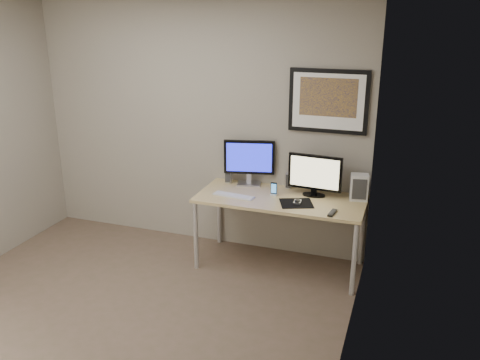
# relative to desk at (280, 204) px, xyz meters

# --- Properties ---
(floor) EXTENTS (3.60, 3.60, 0.00)m
(floor) POSITION_rel_desk_xyz_m (-1.00, -1.35, -0.66)
(floor) COLOR brown
(floor) RESTS_ON ground
(room) EXTENTS (3.60, 3.60, 3.60)m
(room) POSITION_rel_desk_xyz_m (-1.00, -0.90, 0.98)
(room) COLOR white
(room) RESTS_ON ground
(desk) EXTENTS (1.60, 0.70, 0.73)m
(desk) POSITION_rel_desk_xyz_m (0.00, 0.00, 0.00)
(desk) COLOR tan
(desk) RESTS_ON floor
(framed_art) EXTENTS (0.75, 0.04, 0.60)m
(framed_art) POSITION_rel_desk_xyz_m (0.35, 0.33, 0.96)
(framed_art) COLOR black
(framed_art) RESTS_ON room
(monitor_large) EXTENTS (0.51, 0.22, 0.47)m
(monitor_large) POSITION_rel_desk_xyz_m (-0.40, 0.26, 0.32)
(monitor_large) COLOR #B7B7BC
(monitor_large) RESTS_ON desk
(monitor_tv) EXTENTS (0.52, 0.14, 0.41)m
(monitor_tv) POSITION_rel_desk_xyz_m (0.29, 0.15, 0.28)
(monitor_tv) COLOR black
(monitor_tv) RESTS_ON desk
(speaker_left) EXTENTS (0.08, 0.08, 0.18)m
(speaker_left) POSITION_rel_desk_xyz_m (-0.62, 0.25, 0.16)
(speaker_left) COLOR #B7B7BC
(speaker_left) RESTS_ON desk
(speaker_right) EXTENTS (0.08, 0.08, 0.16)m
(speaker_right) POSITION_rel_desk_xyz_m (-0.00, 0.29, 0.15)
(speaker_right) COLOR #B7B7BC
(speaker_right) RESTS_ON desk
(phone_dock) EXTENTS (0.06, 0.06, 0.13)m
(phone_dock) POSITION_rel_desk_xyz_m (-0.08, 0.03, 0.13)
(phone_dock) COLOR black
(phone_dock) RESTS_ON desk
(keyboard) EXTENTS (0.42, 0.16, 0.01)m
(keyboard) POSITION_rel_desk_xyz_m (-0.44, -0.12, 0.07)
(keyboard) COLOR silver
(keyboard) RESTS_ON desk
(mousepad) EXTENTS (0.37, 0.35, 0.00)m
(mousepad) POSITION_rel_desk_xyz_m (0.18, -0.10, 0.07)
(mousepad) COLOR black
(mousepad) RESTS_ON desk
(mouse) EXTENTS (0.06, 0.10, 0.03)m
(mouse) POSITION_rel_desk_xyz_m (0.19, -0.10, 0.09)
(mouse) COLOR black
(mouse) RESTS_ON mousepad
(remote) EXTENTS (0.06, 0.17, 0.02)m
(remote) POSITION_rel_desk_xyz_m (0.54, -0.24, 0.08)
(remote) COLOR black
(remote) RESTS_ON desk
(fan_unit) EXTENTS (0.18, 0.15, 0.25)m
(fan_unit) POSITION_rel_desk_xyz_m (0.71, 0.19, 0.19)
(fan_unit) COLOR silver
(fan_unit) RESTS_ON desk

